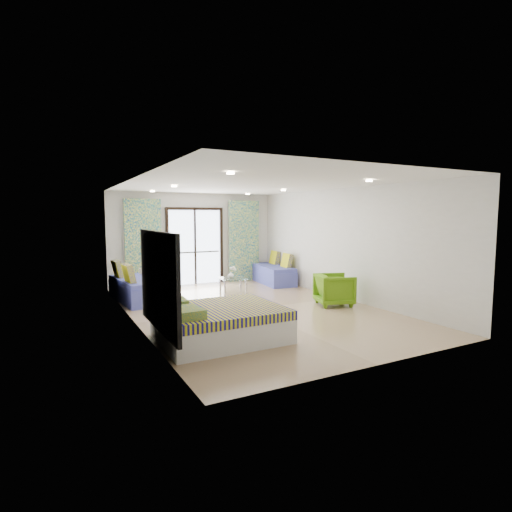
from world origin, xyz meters
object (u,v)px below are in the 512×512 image
daybed_left (134,289)px  coffee_table (233,280)px  daybed_right (273,273)px  armchair (334,288)px  bed (219,323)px

daybed_left → coffee_table: (2.44, -0.31, 0.08)m
daybed_right → armchair: (-0.29, -3.26, 0.10)m
coffee_table → armchair: size_ratio=0.95×
daybed_right → coffee_table: (-1.79, -1.01, 0.08)m
bed → daybed_left: size_ratio=0.97×
daybed_left → daybed_right: (4.23, 0.70, -0.01)m
daybed_right → bed: bearing=-122.2°
daybed_right → coffee_table: bearing=-143.7°
bed → armchair: armchair is taller
coffee_table → armchair: armchair is taller
armchair → daybed_left: bearing=75.4°
daybed_left → coffee_table: daybed_left is taller
daybed_right → coffee_table: daybed_right is taller
daybed_left → armchair: daybed_left is taller
coffee_table → armchair: bearing=-56.2°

